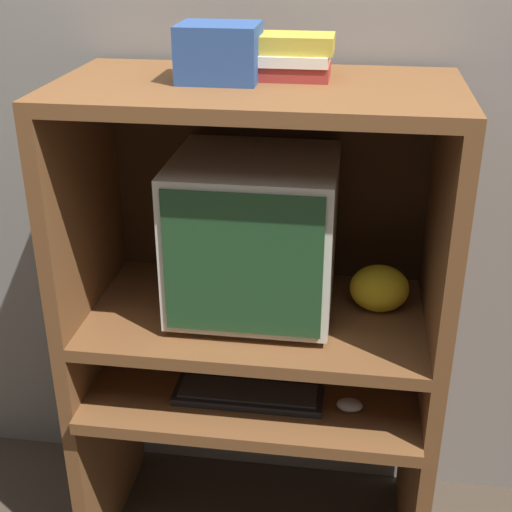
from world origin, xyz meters
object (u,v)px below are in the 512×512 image
object	(u,v)px
crt_monitor	(254,234)
snack_bag	(379,288)
book_stack	(289,57)
storage_box	(219,52)
keyboard	(248,394)
mouse	(350,405)

from	to	relation	value
crt_monitor	snack_bag	world-z (taller)	crt_monitor
book_stack	storage_box	distance (m)	0.17
book_stack	crt_monitor	bearing A→B (deg)	-147.86
book_stack	storage_box	xyz separation A→B (m)	(-0.16, -0.05, 0.01)
keyboard	snack_bag	world-z (taller)	snack_bag
crt_monitor	snack_bag	bearing A→B (deg)	5.55
mouse	snack_bag	size ratio (longest dim) A/B	0.43
mouse	book_stack	size ratio (longest dim) A/B	0.33
keyboard	book_stack	distance (m)	0.90
mouse	book_stack	world-z (taller)	book_stack
mouse	storage_box	distance (m)	0.97
storage_box	book_stack	bearing A→B (deg)	18.48
crt_monitor	storage_box	xyz separation A→B (m)	(-0.08, -0.00, 0.47)
mouse	crt_monitor	bearing A→B (deg)	151.50
storage_box	crt_monitor	bearing A→B (deg)	3.03
book_stack	mouse	bearing A→B (deg)	-45.10
book_stack	storage_box	world-z (taller)	storage_box
crt_monitor	book_stack	distance (m)	0.47
mouse	storage_box	bearing A→B (deg)	157.85
keyboard	storage_box	size ratio (longest dim) A/B	2.14
crt_monitor	keyboard	world-z (taller)	crt_monitor
book_stack	storage_box	bearing A→B (deg)	-161.52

